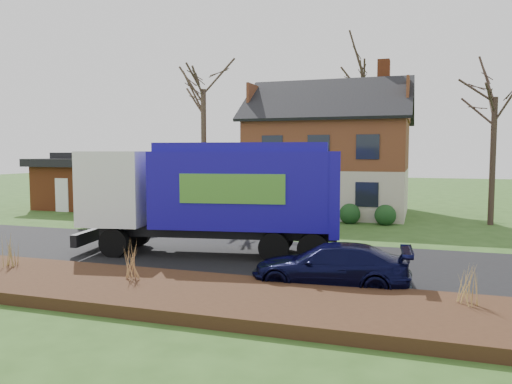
% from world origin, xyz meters
% --- Properties ---
extents(ground, '(120.00, 120.00, 0.00)m').
position_xyz_m(ground, '(0.00, 0.00, 0.00)').
color(ground, '#294918').
rests_on(ground, ground).
extents(road, '(80.00, 7.00, 0.02)m').
position_xyz_m(road, '(0.00, 0.00, 0.01)').
color(road, black).
rests_on(road, ground).
extents(mulch_verge, '(80.00, 3.50, 0.30)m').
position_xyz_m(mulch_verge, '(0.00, -5.30, 0.15)').
color(mulch_verge, black).
rests_on(mulch_verge, ground).
extents(main_house, '(12.95, 8.95, 9.26)m').
position_xyz_m(main_house, '(1.49, 13.91, 4.03)').
color(main_house, beige).
rests_on(main_house, ground).
extents(ranch_house, '(9.80, 8.20, 3.70)m').
position_xyz_m(ranch_house, '(-12.00, 13.00, 1.81)').
color(ranch_house, '#974321').
rests_on(ranch_house, ground).
extents(garbage_truck, '(9.73, 4.04, 4.05)m').
position_xyz_m(garbage_truck, '(0.23, 0.18, 2.33)').
color(garbage_truck, black).
rests_on(garbage_truck, ground).
extents(silver_sedan, '(4.98, 3.24, 1.55)m').
position_xyz_m(silver_sedan, '(-6.30, 3.87, 0.78)').
color(silver_sedan, '#AEB1B6').
rests_on(silver_sedan, ground).
extents(navy_wagon, '(4.40, 2.05, 1.24)m').
position_xyz_m(navy_wagon, '(4.97, -3.10, 0.62)').
color(navy_wagon, black).
rests_on(navy_wagon, ground).
extents(tree_front_west, '(3.43, 3.43, 10.21)m').
position_xyz_m(tree_front_west, '(-4.77, 10.28, 8.41)').
color(tree_front_west, '#433428').
rests_on(tree_front_west, ground).
extents(tree_front_east, '(3.34, 3.34, 9.28)m').
position_xyz_m(tree_front_east, '(10.73, 11.45, 7.54)').
color(tree_front_east, '#382922').
rests_on(tree_front_east, ground).
extents(tree_back, '(3.93, 3.93, 12.43)m').
position_xyz_m(tree_back, '(3.16, 21.32, 10.36)').
color(tree_back, '#3C2D24').
rests_on(tree_back, ground).
extents(grass_clump_west, '(0.36, 0.30, 0.95)m').
position_xyz_m(grass_clump_west, '(-4.38, -4.73, 0.78)').
color(grass_clump_west, '#A28647').
rests_on(grass_clump_west, mulch_verge).
extents(grass_clump_mid, '(0.37, 0.30, 1.02)m').
position_xyz_m(grass_clump_mid, '(-0.12, -4.84, 0.81)').
color(grass_clump_mid, '#AC7C4C').
rests_on(grass_clump_mid, mulch_verge).
extents(grass_clump_east, '(0.35, 0.29, 0.89)m').
position_xyz_m(grass_clump_east, '(8.30, -4.49, 0.74)').
color(grass_clump_east, tan).
rests_on(grass_clump_east, mulch_verge).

